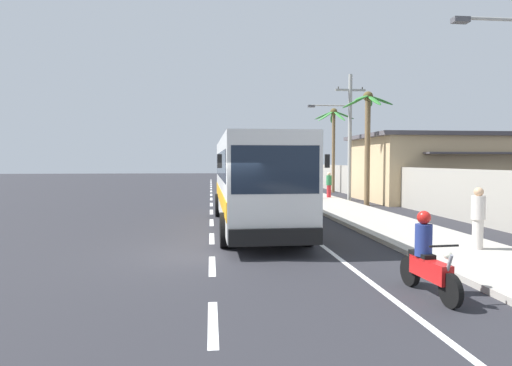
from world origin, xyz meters
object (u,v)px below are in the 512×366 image
at_px(coach_bus_foreground, 253,178).
at_px(pedestrian_near_kerb, 307,185).
at_px(motorcycle_trailing, 427,261).
at_px(palm_nearest, 368,127).
at_px(roadside_building, 462,168).
at_px(pedestrian_far_walk, 478,217).
at_px(motorcycle_beside_bus, 276,192).
at_px(utility_pole_mid, 348,133).
at_px(pedestrian_midwalk, 329,184).
at_px(palm_third, 308,149).
at_px(palm_second, 333,131).

bearing_deg(coach_bus_foreground, pedestrian_near_kerb, 67.09).
relative_size(motorcycle_trailing, palm_nearest, 0.30).
relative_size(palm_nearest, roadside_building, 0.48).
xyz_separation_m(pedestrian_far_walk, roadside_building, (8.92, 15.40, 1.10)).
bearing_deg(pedestrian_far_walk, motorcycle_beside_bus, 173.92).
xyz_separation_m(pedestrian_near_kerb, pedestrian_far_walk, (1.03, -16.46, 0.06)).
height_order(utility_pole_mid, roadside_building, utility_pole_mid).
xyz_separation_m(motorcycle_trailing, pedestrian_midwalk, (3.74, 20.29, 0.37)).
xyz_separation_m(motorcycle_beside_bus, palm_nearest, (4.84, -2.50, 3.83)).
distance_m(utility_pole_mid, palm_third, 15.33).
bearing_deg(palm_second, utility_pole_mid, -99.15).
bearing_deg(roadside_building, coach_bus_foreground, -145.88).
height_order(motorcycle_beside_bus, roadside_building, roadside_building).
bearing_deg(roadside_building, motorcycle_trailing, -122.89).
bearing_deg(palm_nearest, roadside_building, 19.64).
xyz_separation_m(pedestrian_midwalk, palm_nearest, (1.06, -4.18, 3.45)).
distance_m(pedestrian_midwalk, pedestrian_far_walk, 16.98).
height_order(palm_third, roadside_building, palm_third).
relative_size(motorcycle_beside_bus, palm_third, 0.37).
bearing_deg(roadside_building, palm_nearest, -160.36).
bearing_deg(motorcycle_trailing, palm_nearest, 73.41).
height_order(motorcycle_trailing, pedestrian_midwalk, pedestrian_midwalk).
bearing_deg(pedestrian_midwalk, palm_second, 161.58).
height_order(pedestrian_far_walk, palm_nearest, palm_nearest).
distance_m(pedestrian_near_kerb, utility_pole_mid, 4.22).
bearing_deg(palm_second, palm_third, 91.86).
bearing_deg(motorcycle_beside_bus, pedestrian_near_kerb, 28.00).
bearing_deg(coach_bus_foreground, roadside_building, 34.12).
bearing_deg(palm_third, motorcycle_beside_bus, -109.60).
relative_size(motorcycle_beside_bus, palm_second, 0.29).
bearing_deg(pedestrian_far_walk, palm_second, 155.51).
xyz_separation_m(utility_pole_mid, palm_third, (0.95, 15.29, -0.56)).
xyz_separation_m(motorcycle_beside_bus, motorcycle_trailing, (0.04, -18.61, 0.01)).
relative_size(motorcycle_beside_bus, motorcycle_trailing, 1.00).
xyz_separation_m(utility_pole_mid, roadside_building, (7.49, -0.35, -2.19)).
height_order(pedestrian_near_kerb, utility_pole_mid, utility_pole_mid).
bearing_deg(motorcycle_beside_bus, utility_pole_mid, 5.69).
relative_size(pedestrian_midwalk, palm_second, 0.25).
xyz_separation_m(palm_third, roadside_building, (6.54, -15.65, -1.62)).
height_order(coach_bus_foreground, motorcycle_trailing, coach_bus_foreground).
xyz_separation_m(coach_bus_foreground, pedestrian_midwalk, (6.21, 11.44, -0.88)).
xyz_separation_m(motorcycle_beside_bus, pedestrian_midwalk, (3.79, 1.68, 0.38)).
bearing_deg(pedestrian_midwalk, pedestrian_near_kerb, -72.22).
height_order(motorcycle_trailing, pedestrian_far_walk, pedestrian_far_walk).
relative_size(pedestrian_far_walk, palm_second, 0.25).
relative_size(pedestrian_midwalk, pedestrian_far_walk, 0.99).
bearing_deg(pedestrian_near_kerb, roadside_building, -14.12).
relative_size(motorcycle_trailing, utility_pole_mid, 0.24).
height_order(pedestrian_near_kerb, roadside_building, roadside_building).
height_order(pedestrian_near_kerb, palm_second, palm_second).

